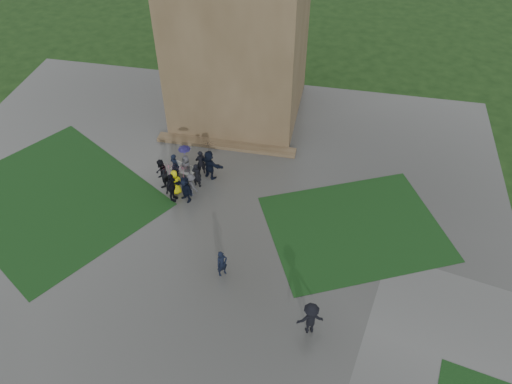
# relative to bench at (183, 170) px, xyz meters

# --- Properties ---
(ground) EXTENTS (120.00, 120.00, 0.00)m
(ground) POSITION_rel_bench_xyz_m (1.81, -7.35, -0.45)
(ground) COLOR black
(plaza) EXTENTS (34.00, 34.00, 0.02)m
(plaza) POSITION_rel_bench_xyz_m (1.81, -5.35, -0.44)
(plaza) COLOR #3B3B39
(plaza) RESTS_ON ground
(lawn_inset_left) EXTENTS (14.10, 13.46, 0.01)m
(lawn_inset_left) POSITION_rel_bench_xyz_m (-6.69, -3.35, -0.43)
(lawn_inset_left) COLOR black
(lawn_inset_left) RESTS_ON plaza
(lawn_inset_right) EXTENTS (11.12, 10.15, 0.01)m
(lawn_inset_right) POSITION_rel_bench_xyz_m (10.31, -2.35, -0.43)
(lawn_inset_right) COLOR black
(lawn_inset_right) RESTS_ON plaza
(tower_plinth) EXTENTS (9.00, 0.80, 0.22)m
(tower_plinth) POSITION_rel_bench_xyz_m (1.81, 3.25, -0.32)
(tower_plinth) COLOR brown
(tower_plinth) RESTS_ON plaza
(bench) EXTENTS (1.52, 0.87, 0.84)m
(bench) POSITION_rel_bench_xyz_m (0.00, 0.00, 0.00)
(bench) COLOR #A8A9A4
(bench) RESTS_ON plaza
(visitor_cluster) EXTENTS (3.74, 3.58, 2.57)m
(visitor_cluster) POSITION_rel_bench_xyz_m (0.64, -0.97, 0.69)
(visitor_cluster) COLOR black
(visitor_cluster) RESTS_ON plaza
(pedestrian_mid) EXTENTS (0.66, 0.67, 1.56)m
(pedestrian_mid) POSITION_rel_bench_xyz_m (4.07, -6.68, 0.35)
(pedestrian_mid) COLOR black
(pedestrian_mid) RESTS_ON plaza
(pedestrian_near) EXTENTS (1.32, 0.96, 1.83)m
(pedestrian_near) POSITION_rel_bench_xyz_m (8.61, -8.98, 0.48)
(pedestrian_near) COLOR black
(pedestrian_near) RESTS_ON plaza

